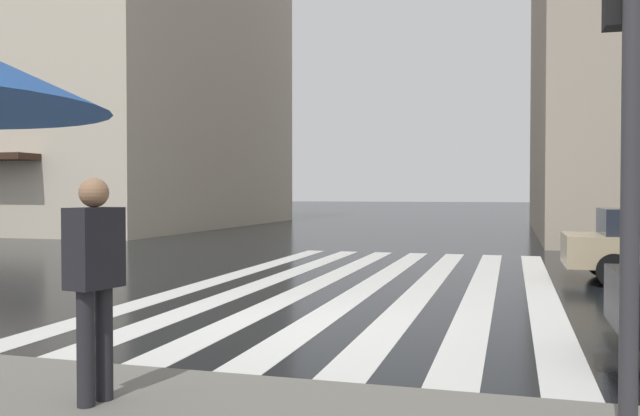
# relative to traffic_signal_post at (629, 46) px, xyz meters

# --- Properties ---
(ground_plane) EXTENTS (220.00, 220.00, 0.00)m
(ground_plane) POSITION_rel_traffic_signal_post_xyz_m (3.53, 3.51, -2.69)
(ground_plane) COLOR black
(zebra_crossing) EXTENTS (13.00, 6.50, 0.01)m
(zebra_crossing) POSITION_rel_traffic_signal_post_xyz_m (7.53, 3.24, -2.68)
(zebra_crossing) COLOR silver
(zebra_crossing) RESTS_ON ground_plane
(haussmann_block_mid) EXTENTS (19.68, 23.63, 20.16)m
(haussmann_block_mid) POSITION_rel_traffic_signal_post_xyz_m (25.27, 25.58, 7.18)
(haussmann_block_mid) COLOR beige
(haussmann_block_mid) RESTS_ON ground_plane
(traffic_signal_post) EXTENTS (0.44, 0.30, 3.52)m
(traffic_signal_post) POSITION_rel_traffic_signal_post_xyz_m (0.00, 0.00, 0.00)
(traffic_signal_post) COLOR #333338
(traffic_signal_post) RESTS_ON sidewalk_pavement
(pedestrian_approaching_kerb) EXTENTS (0.44, 0.32, 1.68)m
(pedestrian_approaching_kerb) POSITION_rel_traffic_signal_post_xyz_m (-0.51, 3.71, -1.55)
(pedestrian_approaching_kerb) COLOR black
(pedestrian_approaching_kerb) RESTS_ON sidewalk_pavement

